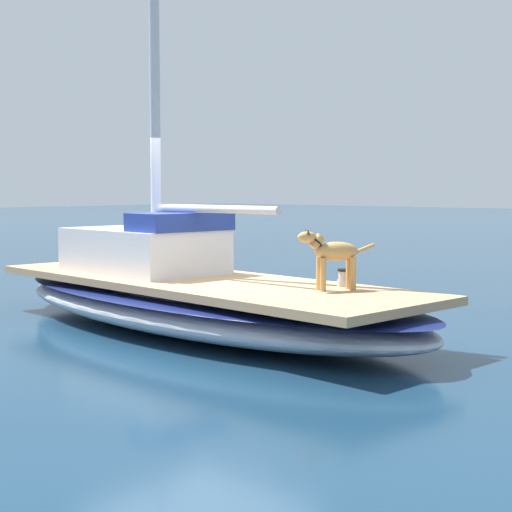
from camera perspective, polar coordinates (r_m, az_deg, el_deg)
ground_plane at (r=10.37m, az=-4.10°, el=-5.25°), size 120.00×120.00×0.00m
sailboat_main at (r=10.32m, az=-4.11°, el=-3.42°), size 2.98×7.38×0.66m
mast_main at (r=11.02m, az=-6.81°, el=16.11°), size 0.14×2.27×7.36m
cabin_house at (r=11.12m, az=-7.80°, el=0.63°), size 1.54×2.31×0.84m
dog_tan at (r=9.08m, az=5.51°, el=0.18°), size 0.83×0.58×0.70m
deck_winch at (r=9.49m, az=6.31°, el=-1.59°), size 0.16×0.16×0.21m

